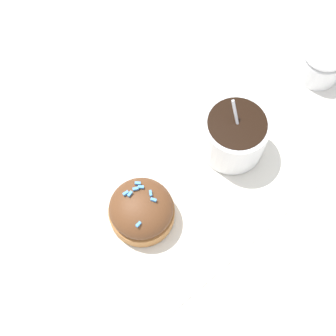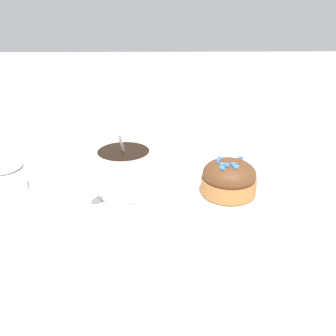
% 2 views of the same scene
% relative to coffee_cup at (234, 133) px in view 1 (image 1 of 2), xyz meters
% --- Properties ---
extents(ground_plane, '(3.00, 3.00, 0.00)m').
position_rel_coffee_cup_xyz_m(ground_plane, '(0.08, -0.01, -0.04)').
color(ground_plane, silver).
extents(paper_napkin, '(0.27, 0.25, 0.00)m').
position_rel_coffee_cup_xyz_m(paper_napkin, '(0.08, -0.01, -0.04)').
color(paper_napkin, white).
rests_on(paper_napkin, ground_plane).
extents(coffee_cup, '(0.09, 0.10, 0.10)m').
position_rel_coffee_cup_xyz_m(coffee_cup, '(0.00, 0.00, 0.00)').
color(coffee_cup, white).
rests_on(coffee_cup, paper_napkin).
extents(frosted_pastry, '(0.08, 0.08, 0.05)m').
position_rel_coffee_cup_xyz_m(frosted_pastry, '(0.16, -0.01, -0.01)').
color(frosted_pastry, '#B2753D').
rests_on(frosted_pastry, paper_napkin).
extents(sugar_bowl, '(0.06, 0.06, 0.06)m').
position_rel_coffee_cup_xyz_m(sugar_bowl, '(-0.18, 0.00, -0.01)').
color(sugar_bowl, white).
rests_on(sugar_bowl, ground_plane).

